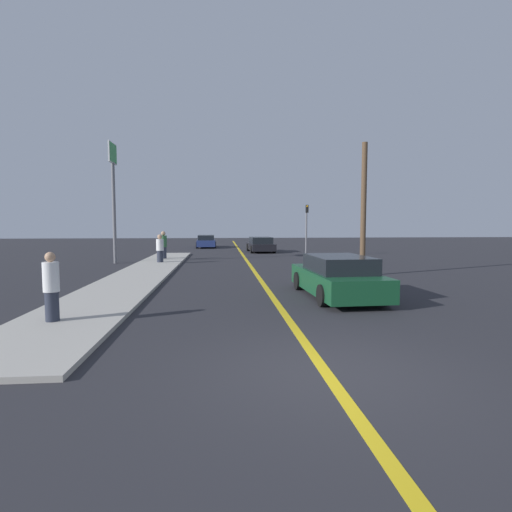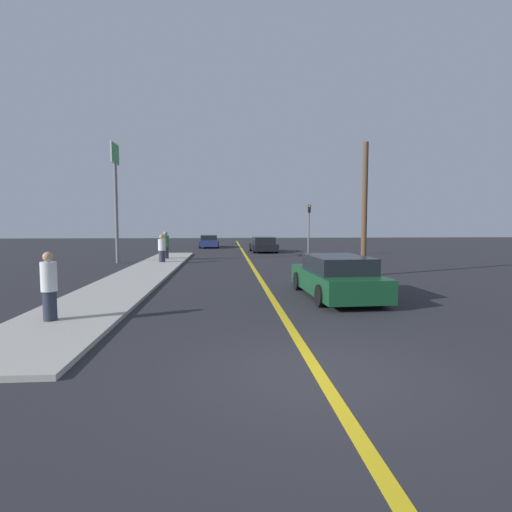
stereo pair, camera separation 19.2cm
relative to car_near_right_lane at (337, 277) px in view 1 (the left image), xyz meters
The scene contains 12 objects.
ground_plane 6.75m from the car_near_right_lane, 107.80° to the right, with size 120.00×120.00×0.00m, color #28282D.
road_center_line 11.80m from the car_near_right_lane, 100.04° to the left, with size 0.20×60.00×0.01m.
sidewalk_left 9.52m from the car_near_right_lane, 139.99° to the left, with size 2.51×25.00×0.11m.
car_near_right_lane is the anchor object (origin of this frame).
car_ahead_center 20.43m from the car_near_right_lane, 91.12° to the left, with size 2.17×4.27×1.24m.
car_far_distant 27.56m from the car_near_right_lane, 100.74° to the left, with size 1.97×4.48×1.23m.
pedestrian_near_curb 8.11m from the car_near_right_lane, 158.71° to the right, with size 0.35×0.35×1.59m.
pedestrian_mid_group 13.30m from the car_near_right_lane, 122.86° to the left, with size 0.42×0.42×1.61m.
pedestrian_far_standing 15.52m from the car_near_right_lane, 118.32° to the left, with size 0.43×0.43×1.75m.
traffic_light 15.95m from the car_near_right_lane, 81.32° to the left, with size 0.18×0.40×3.66m.
roadside_sign 16.00m from the car_near_right_lane, 130.06° to the left, with size 0.20×1.57×7.01m.
utility_pole 6.05m from the car_near_right_lane, 62.06° to the left, with size 0.24×0.24×5.89m.
Camera 1 is at (-1.63, -5.93, 2.33)m, focal length 28.00 mm.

